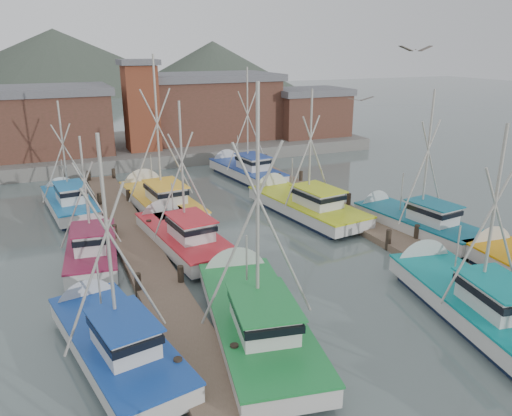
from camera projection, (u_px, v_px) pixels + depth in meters
name	position (u px, v px, depth m)	size (l,w,h in m)	color
ground	(347.00, 313.00, 21.61)	(260.00, 260.00, 0.00)	#546563
dock_left	(165.00, 298.00, 22.41)	(2.30, 46.00, 1.50)	brown
dock_right	(413.00, 250.00, 27.72)	(2.30, 46.00, 1.50)	brown
quay	(156.00, 147.00, 53.65)	(44.00, 16.00, 1.20)	slate
shed_left	(41.00, 120.00, 46.57)	(12.72, 8.48, 6.20)	brown
shed_center	(208.00, 106.00, 54.65)	(14.84, 9.54, 6.90)	brown
shed_right	(309.00, 112.00, 56.48)	(8.48, 6.36, 5.20)	brown
lookout_tower	(141.00, 105.00, 47.86)	(3.60, 3.60, 8.50)	brown
distant_hills	(28.00, 91.00, 123.55)	(175.00, 140.00, 42.00)	#414B3E
boat_4	(253.00, 314.00, 20.16)	(5.04, 10.83, 10.89)	#101B36
boat_5	(467.00, 298.00, 21.48)	(4.77, 10.32, 9.21)	#101B36
boat_6	(112.00, 339.00, 18.47)	(4.29, 9.21, 9.18)	#101B36
boat_8	(181.00, 235.00, 28.53)	(3.89, 9.58, 9.13)	#101B36
boat_9	(301.00, 204.00, 34.06)	(4.57, 10.70, 9.43)	#101B36
boat_10	(92.00, 247.00, 26.84)	(3.37, 8.21, 7.40)	#101B36
boat_11	(411.00, 221.00, 30.82)	(3.93, 9.26, 9.48)	#101B36
boat_12	(158.00, 199.00, 35.15)	(4.60, 10.69, 11.50)	#101B36
boat_13	(244.00, 170.00, 43.41)	(4.06, 9.66, 10.17)	#101B36
boat_14	(68.00, 202.00, 34.64)	(3.45, 8.69, 8.32)	#101B36
gull_near	(416.00, 49.00, 16.30)	(1.54, 0.66, 0.24)	gray
gull_far	(360.00, 99.00, 24.35)	(1.54, 0.61, 0.24)	gray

